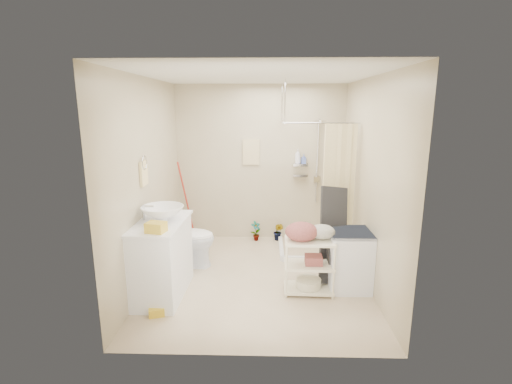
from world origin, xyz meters
TOP-DOWN VIEW (x-y plane):
  - floor at (0.00, 0.00)m, footprint 3.20×3.20m
  - ceiling at (0.00, 0.00)m, footprint 2.80×3.20m
  - wall_back at (0.00, 1.60)m, footprint 2.80×0.04m
  - wall_front at (0.00, -1.60)m, footprint 2.80×0.04m
  - wall_left at (-1.40, 0.00)m, footprint 0.04×3.20m
  - wall_right at (1.40, 0.00)m, footprint 0.04×3.20m
  - vanity at (-1.16, -0.46)m, footprint 0.61×1.06m
  - sink at (-1.12, -0.40)m, footprint 0.59×0.59m
  - counter_basket at (-1.07, -0.84)m, footprint 0.23×0.20m
  - floor_basket at (-1.09, -0.95)m, footprint 0.28×0.24m
  - toilet at (-1.04, 0.40)m, footprint 0.85×0.53m
  - mop at (-1.28, 1.43)m, footprint 0.14×0.14m
  - potted_plant_a at (-0.07, 1.42)m, footprint 0.22×0.20m
  - potted_plant_b at (0.32, 1.44)m, footprint 0.22×0.20m
  - hanging_towel at (-0.15, 1.58)m, footprint 0.28×0.03m
  - towel_ring at (-1.38, -0.20)m, footprint 0.04×0.22m
  - tp_holder at (-1.36, 0.05)m, footprint 0.08×0.12m
  - shower at (0.85, 1.05)m, footprint 1.10×1.10m
  - shampoo_bottle_a at (0.62, 1.54)m, footprint 0.11×0.11m
  - shampoo_bottle_b at (0.72, 1.53)m, footprint 0.08×0.08m
  - washing_machine at (1.14, -0.23)m, footprint 0.51×0.53m
  - laundry_rack at (0.63, -0.38)m, footprint 0.60×0.36m
  - ironing_board at (0.97, -0.07)m, footprint 0.38×0.21m

SIDE VIEW (x-z plane):
  - floor at x=0.00m, z-range 0.00..0.00m
  - floor_basket at x=-1.09m, z-range 0.00..0.13m
  - potted_plant_b at x=0.32m, z-range 0.00..0.31m
  - potted_plant_a at x=-0.07m, z-range 0.00..0.34m
  - washing_machine at x=1.14m, z-range 0.00..0.74m
  - laundry_rack at x=0.63m, z-range 0.00..0.82m
  - toilet at x=-1.04m, z-range 0.00..0.84m
  - vanity at x=-1.16m, z-range 0.00..0.92m
  - ironing_board at x=0.97m, z-range 0.00..1.28m
  - mop at x=-1.28m, z-range 0.00..1.36m
  - tp_holder at x=-1.36m, z-range 0.65..0.79m
  - counter_basket at x=-1.07m, z-range 0.92..1.03m
  - sink at x=-1.12m, z-range 0.92..1.09m
  - shower at x=0.85m, z-range 0.00..2.10m
  - wall_back at x=0.00m, z-range 0.00..2.60m
  - wall_front at x=0.00m, z-range 0.00..2.60m
  - wall_left at x=-1.40m, z-range 0.00..2.60m
  - wall_right at x=1.40m, z-range 0.00..2.60m
  - shampoo_bottle_b at x=0.72m, z-range 1.32..1.47m
  - shampoo_bottle_a at x=0.62m, z-range 1.32..1.56m
  - towel_ring at x=-1.38m, z-range 1.30..1.64m
  - hanging_towel at x=-0.15m, z-range 1.29..1.71m
  - ceiling at x=0.00m, z-range 2.58..2.62m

